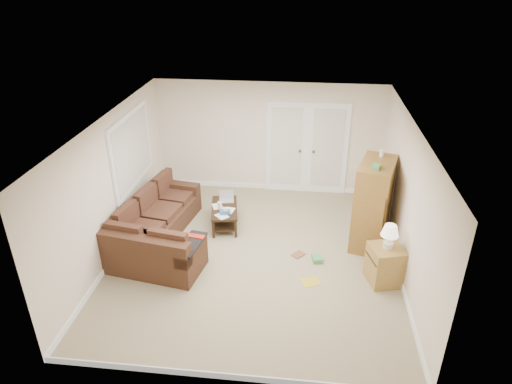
# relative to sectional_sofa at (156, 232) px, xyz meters

# --- Properties ---
(floor) EXTENTS (5.50, 5.50, 0.00)m
(floor) POSITION_rel_sectional_sofa_xyz_m (1.85, -0.11, -0.32)
(floor) COLOR tan
(floor) RESTS_ON ground
(ceiling) EXTENTS (5.00, 5.50, 0.02)m
(ceiling) POSITION_rel_sectional_sofa_xyz_m (1.85, -0.11, 2.18)
(ceiling) COLOR white
(ceiling) RESTS_ON wall_back
(wall_left) EXTENTS (0.02, 5.50, 2.50)m
(wall_left) POSITION_rel_sectional_sofa_xyz_m (-0.65, -0.11, 0.93)
(wall_left) COLOR #F1E3D1
(wall_left) RESTS_ON floor
(wall_right) EXTENTS (0.02, 5.50, 2.50)m
(wall_right) POSITION_rel_sectional_sofa_xyz_m (4.35, -0.11, 0.93)
(wall_right) COLOR #F1E3D1
(wall_right) RESTS_ON floor
(wall_back) EXTENTS (5.00, 0.02, 2.50)m
(wall_back) POSITION_rel_sectional_sofa_xyz_m (1.85, 2.64, 0.93)
(wall_back) COLOR #F1E3D1
(wall_back) RESTS_ON floor
(wall_front) EXTENTS (5.00, 0.02, 2.50)m
(wall_front) POSITION_rel_sectional_sofa_xyz_m (1.85, -2.86, 0.93)
(wall_front) COLOR #F1E3D1
(wall_front) RESTS_ON floor
(baseboards) EXTENTS (5.00, 5.50, 0.10)m
(baseboards) POSITION_rel_sectional_sofa_xyz_m (1.85, -0.11, -0.27)
(baseboards) COLOR silver
(baseboards) RESTS_ON floor
(french_doors) EXTENTS (1.80, 0.05, 2.13)m
(french_doors) POSITION_rel_sectional_sofa_xyz_m (2.70, 2.61, 0.72)
(french_doors) COLOR silver
(french_doors) RESTS_ON floor
(window_left) EXTENTS (0.05, 1.92, 1.42)m
(window_left) POSITION_rel_sectional_sofa_xyz_m (-0.62, 0.89, 1.23)
(window_left) COLOR silver
(window_left) RESTS_ON wall_left
(sectional_sofa) EXTENTS (1.86, 2.87, 0.81)m
(sectional_sofa) POSITION_rel_sectional_sofa_xyz_m (0.00, 0.00, 0.00)
(sectional_sofa) COLOR #462A1A
(sectional_sofa) RESTS_ON floor
(coffee_table) EXTENTS (0.66, 1.07, 0.68)m
(coffee_table) POSITION_rel_sectional_sofa_xyz_m (1.13, 0.91, -0.09)
(coffee_table) COLOR black
(coffee_table) RESTS_ON floor
(tv_armoire) EXTENTS (0.83, 1.14, 1.76)m
(tv_armoire) POSITION_rel_sectional_sofa_xyz_m (3.93, 0.58, 0.51)
(tv_armoire) COLOR olive
(tv_armoire) RESTS_ON floor
(side_cabinet) EXTENTS (0.63, 0.63, 1.08)m
(side_cabinet) POSITION_rel_sectional_sofa_xyz_m (4.05, -0.58, 0.07)
(side_cabinet) COLOR #A47E3C
(side_cabinet) RESTS_ON floor
(space_heater) EXTENTS (0.15, 0.13, 0.33)m
(space_heater) POSITION_rel_sectional_sofa_xyz_m (4.05, 2.34, -0.15)
(space_heater) COLOR white
(space_heater) RESTS_ON floor
(floor_magazine) EXTENTS (0.37, 0.34, 0.01)m
(floor_magazine) POSITION_rel_sectional_sofa_xyz_m (2.86, -0.75, -0.31)
(floor_magazine) COLOR gold
(floor_magazine) RESTS_ON floor
(floor_greenbox) EXTENTS (0.20, 0.24, 0.09)m
(floor_greenbox) POSITION_rel_sectional_sofa_xyz_m (2.96, -0.14, -0.27)
(floor_greenbox) COLOR #459850
(floor_greenbox) RESTS_ON floor
(floor_book) EXTENTS (0.28, 0.29, 0.02)m
(floor_book) POSITION_rel_sectional_sofa_xyz_m (2.57, 0.06, -0.31)
(floor_book) COLOR brown
(floor_book) RESTS_ON floor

